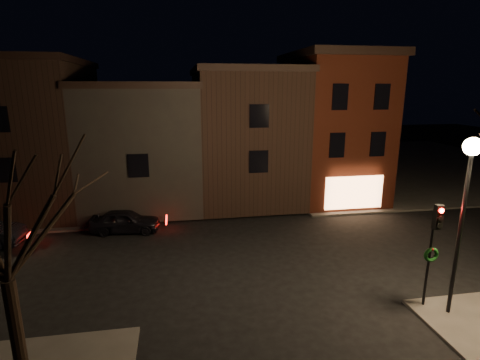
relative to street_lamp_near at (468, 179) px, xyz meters
name	(u,v)px	position (x,y,z in m)	size (l,w,h in m)	color
ground	(252,257)	(-6.20, 6.00, -5.18)	(120.00, 120.00, 0.00)	black
sidewalk_far_right	(394,164)	(13.80, 26.00, -5.12)	(30.00, 30.00, 0.12)	#2D2B28
corner_building	(333,126)	(1.80, 15.47, 0.22)	(6.50, 8.50, 10.50)	#46170C
row_building_a	(244,134)	(-4.70, 16.50, -0.34)	(7.30, 10.30, 9.40)	black
row_building_b	(144,143)	(-11.95, 16.50, -0.85)	(7.80, 10.30, 8.40)	black
row_building_c	(34,135)	(-19.20, 16.50, -0.09)	(7.30, 10.30, 9.90)	black
street_lamp_near	(468,179)	(0.00, 0.00, 0.00)	(0.60, 0.60, 6.48)	black
traffic_signal	(434,240)	(-0.60, 0.49, -2.37)	(0.58, 0.38, 4.05)	black
parked_car_a	(125,221)	(-12.79, 10.50, -4.51)	(1.58, 3.92, 1.33)	black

